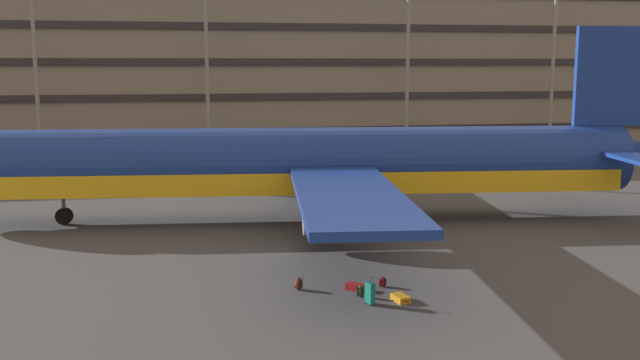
{
  "coord_description": "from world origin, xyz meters",
  "views": [
    {
      "loc": [
        -12.25,
        -38.63,
        8.58
      ],
      "look_at": [
        -5.78,
        -4.75,
        3.0
      ],
      "focal_mm": 40.7,
      "sensor_mm": 36.0,
      "label": 1
    }
  ],
  "objects_px": {
    "suitcase_scuffed": "(356,287)",
    "suitcase_laid_flat": "(401,298)",
    "backpack_upright": "(383,282)",
    "suitcase_teal": "(370,293)",
    "backpack_large": "(298,284)",
    "backpack_purple": "(361,291)",
    "airliner": "(318,164)"
  },
  "relations": [
    {
      "from": "backpack_large",
      "to": "airliner",
      "type": "bearing_deg",
      "value": 75.87
    },
    {
      "from": "backpack_large",
      "to": "suitcase_laid_flat",
      "type": "bearing_deg",
      "value": -30.74
    },
    {
      "from": "suitcase_teal",
      "to": "suitcase_scuffed",
      "type": "relative_size",
      "value": 1.16
    },
    {
      "from": "backpack_purple",
      "to": "backpack_upright",
      "type": "distance_m",
      "value": 1.54
    },
    {
      "from": "suitcase_scuffed",
      "to": "backpack_large",
      "type": "bearing_deg",
      "value": 168.03
    },
    {
      "from": "backpack_upright",
      "to": "backpack_purple",
      "type": "bearing_deg",
      "value": -137.11
    },
    {
      "from": "airliner",
      "to": "backpack_purple",
      "type": "relative_size",
      "value": 81.14
    },
    {
      "from": "suitcase_teal",
      "to": "backpack_large",
      "type": "relative_size",
      "value": 1.92
    },
    {
      "from": "backpack_large",
      "to": "backpack_upright",
      "type": "height_order",
      "value": "backpack_large"
    },
    {
      "from": "suitcase_teal",
      "to": "suitcase_scuffed",
      "type": "bearing_deg",
      "value": 93.03
    },
    {
      "from": "suitcase_laid_flat",
      "to": "backpack_large",
      "type": "distance_m",
      "value": 4.01
    },
    {
      "from": "airliner",
      "to": "suitcase_scuffed",
      "type": "height_order",
      "value": "airliner"
    },
    {
      "from": "suitcase_teal",
      "to": "backpack_purple",
      "type": "xyz_separation_m",
      "value": [
        -0.12,
        0.87,
        -0.21
      ]
    },
    {
      "from": "backpack_large",
      "to": "backpack_upright",
      "type": "distance_m",
      "value": 3.29
    },
    {
      "from": "suitcase_laid_flat",
      "to": "backpack_purple",
      "type": "xyz_separation_m",
      "value": [
        -1.29,
        0.76,
        0.1
      ]
    },
    {
      "from": "suitcase_scuffed",
      "to": "suitcase_laid_flat",
      "type": "bearing_deg",
      "value": -51.4
    },
    {
      "from": "airliner",
      "to": "backpack_upright",
      "type": "relative_size",
      "value": 89.53
    },
    {
      "from": "suitcase_scuffed",
      "to": "backpack_large",
      "type": "xyz_separation_m",
      "value": [
        -2.18,
        0.46,
        0.11
      ]
    },
    {
      "from": "suitcase_scuffed",
      "to": "backpack_purple",
      "type": "xyz_separation_m",
      "value": [
        -0.03,
        -0.83,
        0.1
      ]
    },
    {
      "from": "suitcase_teal",
      "to": "suitcase_scuffed",
      "type": "distance_m",
      "value": 1.73
    },
    {
      "from": "suitcase_scuffed",
      "to": "suitcase_laid_flat",
      "type": "xyz_separation_m",
      "value": [
        1.27,
        -1.59,
        -0.0
      ]
    },
    {
      "from": "suitcase_laid_flat",
      "to": "suitcase_scuffed",
      "type": "bearing_deg",
      "value": 128.6
    },
    {
      "from": "suitcase_scuffed",
      "to": "suitcase_laid_flat",
      "type": "relative_size",
      "value": 1.03
    },
    {
      "from": "backpack_purple",
      "to": "backpack_upright",
      "type": "height_order",
      "value": "backpack_purple"
    },
    {
      "from": "suitcase_scuffed",
      "to": "backpack_purple",
      "type": "distance_m",
      "value": 0.84
    },
    {
      "from": "backpack_upright",
      "to": "suitcase_scuffed",
      "type": "bearing_deg",
      "value": -168.93
    },
    {
      "from": "suitcase_teal",
      "to": "backpack_upright",
      "type": "relative_size",
      "value": 2.22
    },
    {
      "from": "suitcase_scuffed",
      "to": "airliner",
      "type": "bearing_deg",
      "value": 86.0
    },
    {
      "from": "backpack_upright",
      "to": "suitcase_teal",
      "type": "bearing_deg",
      "value": -117.78
    },
    {
      "from": "suitcase_laid_flat",
      "to": "backpack_large",
      "type": "xyz_separation_m",
      "value": [
        -3.44,
        2.05,
        0.11
      ]
    },
    {
      "from": "backpack_large",
      "to": "suitcase_scuffed",
      "type": "bearing_deg",
      "value": -11.97
    },
    {
      "from": "suitcase_scuffed",
      "to": "backpack_purple",
      "type": "relative_size",
      "value": 1.73
    }
  ]
}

